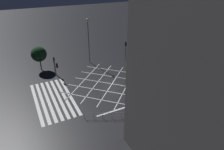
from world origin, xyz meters
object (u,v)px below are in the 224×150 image
street_lamp_east (185,40)px  street_tree_near (39,54)px  traffic_light_ne_main (180,82)px  street_lamp_west (88,30)px  traffic_light_sw_cross (54,62)px  traffic_light_nw_main (126,47)px  traffic_light_sw_main (56,65)px  traffic_light_median_north (147,66)px

street_lamp_east → street_tree_near: (-14.37, -25.76, -3.36)m
traffic_light_ne_main → street_lamp_west: street_lamp_west is taller
traffic_light_ne_main → street_tree_near: size_ratio=0.69×
traffic_light_sw_cross → traffic_light_nw_main: 16.55m
street_lamp_east → street_lamp_west: 19.99m
traffic_light_sw_cross → traffic_light_nw_main: size_ratio=0.85×
traffic_light_sw_main → traffic_light_sw_cross: bearing=-178.2°
street_lamp_east → traffic_light_sw_cross: bearing=-114.3°
street_lamp_east → street_lamp_west: size_ratio=1.00×
street_lamp_west → street_lamp_east: bearing=49.0°
traffic_light_ne_main → traffic_light_sw_main: (-15.85, -16.85, 0.06)m
traffic_light_nw_main → traffic_light_ne_main: bearing=1.1°
traffic_light_sw_main → street_tree_near: 5.79m
street_lamp_west → traffic_light_ne_main: bearing=23.1°
traffic_light_median_north → street_lamp_east: 8.81m
traffic_light_nw_main → street_lamp_east: bearing=33.3°
traffic_light_ne_main → traffic_light_nw_main: size_ratio=0.78×
traffic_light_sw_cross → street_tree_near: street_tree_near is taller
street_lamp_west → street_tree_near: (-1.26, -10.69, -4.15)m
traffic_light_median_north → traffic_light_sw_main: bearing=-25.3°
street_tree_near → traffic_light_sw_main: bearing=23.7°
traffic_light_median_north → traffic_light_sw_cross: size_ratio=0.84×
traffic_light_sw_main → street_tree_near: (-5.23, -2.29, 0.95)m
traffic_light_median_north → traffic_light_sw_cross: traffic_light_sw_cross is taller
traffic_light_median_north → street_lamp_east: street_lamp_east is taller
traffic_light_ne_main → traffic_light_nw_main: bearing=1.1°
traffic_light_median_north → traffic_light_sw_main: (-7.62, -16.09, 0.27)m
traffic_light_sw_cross → street_lamp_west: 10.11m
street_tree_near → traffic_light_ne_main: bearing=42.2°
traffic_light_sw_main → street_lamp_east: size_ratio=0.35×
traffic_light_ne_main → traffic_light_median_north: 8.26m
traffic_light_ne_main → traffic_light_median_north: size_ratio=1.10×
street_lamp_west → street_tree_near: 11.54m
traffic_light_nw_main → traffic_light_sw_main: traffic_light_nw_main is taller
street_lamp_west → traffic_light_nw_main: bearing=72.9°
traffic_light_nw_main → street_tree_near: 19.17m
traffic_light_ne_main → traffic_light_sw_main: size_ratio=1.00×
traffic_light_nw_main → traffic_light_sw_main: (1.47, -16.50, -0.62)m
traffic_light_sw_main → street_lamp_west: street_lamp_west is taller
street_tree_near → street_lamp_east: bearing=60.8°
traffic_light_ne_main → traffic_light_sw_main: 23.13m
traffic_light_ne_main → street_lamp_west: 22.15m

